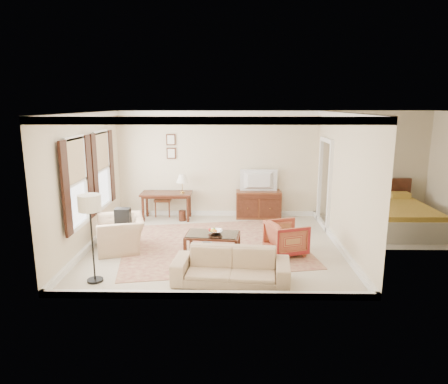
{
  "coord_description": "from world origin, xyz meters",
  "views": [
    {
      "loc": [
        0.34,
        -8.38,
        3.07
      ],
      "look_at": [
        0.2,
        0.3,
        1.15
      ],
      "focal_mm": 32.0,
      "sensor_mm": 36.0,
      "label": 1
    }
  ],
  "objects_px": {
    "tv": "(259,174)",
    "coffee_table": "(213,239)",
    "writing_desk": "(167,197)",
    "sideboard": "(258,204)",
    "sofa": "(231,261)",
    "club_armchair": "(121,228)",
    "striped_armchair": "(286,236)"
  },
  "relations": [
    {
      "from": "striped_armchair",
      "to": "sofa",
      "type": "relative_size",
      "value": 0.37
    },
    {
      "from": "writing_desk",
      "to": "sideboard",
      "type": "relative_size",
      "value": 1.11
    },
    {
      "from": "tv",
      "to": "striped_armchair",
      "type": "relative_size",
      "value": 1.27
    },
    {
      "from": "tv",
      "to": "sideboard",
      "type": "bearing_deg",
      "value": -90.0
    },
    {
      "from": "writing_desk",
      "to": "coffee_table",
      "type": "relative_size",
      "value": 1.17
    },
    {
      "from": "writing_desk",
      "to": "striped_armchair",
      "type": "bearing_deg",
      "value": -41.25
    },
    {
      "from": "coffee_table",
      "to": "sofa",
      "type": "relative_size",
      "value": 0.57
    },
    {
      "from": "sideboard",
      "to": "writing_desk",
      "type": "bearing_deg",
      "value": -176.02
    },
    {
      "from": "striped_armchair",
      "to": "coffee_table",
      "type": "bearing_deg",
      "value": 75.01
    },
    {
      "from": "coffee_table",
      "to": "club_armchair",
      "type": "xyz_separation_m",
      "value": [
        -1.98,
        0.3,
        0.12
      ]
    },
    {
      "from": "tv",
      "to": "club_armchair",
      "type": "bearing_deg",
      "value": 38.46
    },
    {
      "from": "sofa",
      "to": "striped_armchair",
      "type": "bearing_deg",
      "value": 56.15
    },
    {
      "from": "tv",
      "to": "coffee_table",
      "type": "bearing_deg",
      "value": 67.8
    },
    {
      "from": "writing_desk",
      "to": "tv",
      "type": "height_order",
      "value": "tv"
    },
    {
      "from": "striped_armchair",
      "to": "tv",
      "type": "bearing_deg",
      "value": -9.93
    },
    {
      "from": "club_armchair",
      "to": "sofa",
      "type": "bearing_deg",
      "value": 38.81
    },
    {
      "from": "tv",
      "to": "club_armchair",
      "type": "distance_m",
      "value": 4.05
    },
    {
      "from": "tv",
      "to": "coffee_table",
      "type": "distance_m",
      "value": 3.12
    },
    {
      "from": "coffee_table",
      "to": "writing_desk",
      "type": "bearing_deg",
      "value": 117.38
    },
    {
      "from": "tv",
      "to": "sofa",
      "type": "bearing_deg",
      "value": 79.59
    },
    {
      "from": "sideboard",
      "to": "club_armchair",
      "type": "relative_size",
      "value": 1.12
    },
    {
      "from": "coffee_table",
      "to": "club_armchair",
      "type": "distance_m",
      "value": 2.01
    },
    {
      "from": "club_armchair",
      "to": "sideboard",
      "type": "bearing_deg",
      "value": 111.71
    },
    {
      "from": "sideboard",
      "to": "sofa",
      "type": "bearing_deg",
      "value": -100.36
    },
    {
      "from": "writing_desk",
      "to": "sideboard",
      "type": "distance_m",
      "value": 2.51
    },
    {
      "from": "coffee_table",
      "to": "club_armchair",
      "type": "height_order",
      "value": "club_armchair"
    },
    {
      "from": "sofa",
      "to": "sideboard",
      "type": "bearing_deg",
      "value": 85.15
    },
    {
      "from": "writing_desk",
      "to": "coffee_table",
      "type": "bearing_deg",
      "value": -62.62
    },
    {
      "from": "sideboard",
      "to": "sofa",
      "type": "distance_m",
      "value": 4.17
    },
    {
      "from": "sideboard",
      "to": "club_armchair",
      "type": "height_order",
      "value": "club_armchair"
    },
    {
      "from": "writing_desk",
      "to": "club_armchair",
      "type": "distance_m",
      "value": 2.41
    },
    {
      "from": "sideboard",
      "to": "sofa",
      "type": "xyz_separation_m",
      "value": [
        -0.75,
        -4.1,
        0.02
      ]
    }
  ]
}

